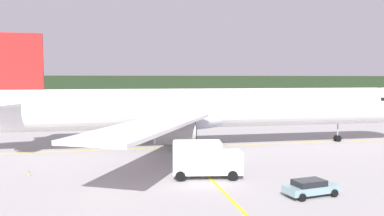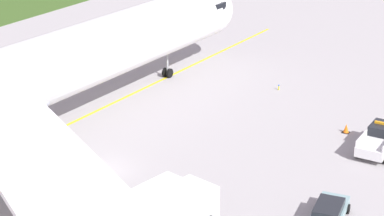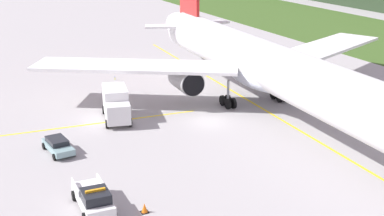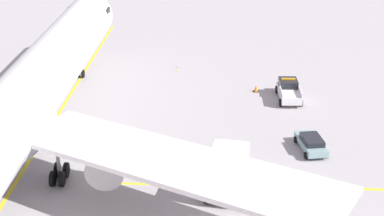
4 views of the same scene
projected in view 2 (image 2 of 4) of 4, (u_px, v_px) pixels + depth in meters
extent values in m
plane|color=#9D999A|center=(97.00, 172.00, 46.43)|extent=(320.00, 320.00, 0.00)
cube|color=yellow|center=(18.00, 148.00, 50.05)|extent=(81.83, 3.65, 0.01)
cylinder|color=white|center=(11.00, 83.00, 48.16)|extent=(51.35, 7.25, 5.16)
ellipsoid|color=white|center=(207.00, 10.00, 68.98)|extent=(5.88, 5.39, 5.16)
cube|color=black|center=(201.00, 4.00, 67.68)|extent=(2.00, 4.97, 0.70)
cube|color=white|center=(59.00, 184.00, 35.27)|extent=(16.65, 23.05, 0.35)
cylinder|color=#B0B0B0|center=(35.00, 163.00, 40.67)|extent=(4.53, 2.93, 2.75)
cylinder|color=black|center=(61.00, 150.00, 42.43)|extent=(0.22, 2.54, 2.53)
cylinder|color=gray|center=(167.00, 60.00, 64.62)|extent=(0.20, 0.20, 2.58)
cylinder|color=black|center=(165.00, 72.00, 65.22)|extent=(0.91, 0.26, 0.90)
cylinder|color=black|center=(170.00, 73.00, 64.96)|extent=(0.91, 0.26, 0.90)
cylinder|color=gray|center=(11.00, 153.00, 44.88)|extent=(0.28, 0.28, 2.58)
cylinder|color=black|center=(17.00, 165.00, 46.08)|extent=(1.21, 0.35, 1.20)
cylinder|color=black|center=(25.00, 168.00, 45.73)|extent=(1.21, 0.35, 1.20)
cylinder|color=black|center=(2.00, 173.00, 44.98)|extent=(1.21, 0.35, 1.20)
cylinder|color=black|center=(9.00, 176.00, 44.63)|extent=(1.21, 0.35, 1.20)
cube|color=silver|center=(379.00, 142.00, 49.34)|extent=(5.23, 2.07, 0.70)
cube|color=black|center=(384.00, 129.00, 49.83)|extent=(2.10, 1.87, 0.70)
cube|color=silver|center=(362.00, 138.00, 48.60)|extent=(2.50, 0.13, 0.45)
cube|color=orange|center=(384.00, 124.00, 49.68)|extent=(0.22, 1.41, 0.16)
cylinder|color=black|center=(372.00, 135.00, 51.37)|extent=(0.76, 0.25, 0.76)
cylinder|color=black|center=(357.00, 152.00, 48.56)|extent=(0.76, 0.25, 0.76)
cube|color=silver|center=(194.00, 201.00, 39.81)|extent=(2.34, 2.73, 2.00)
cube|color=white|center=(156.00, 214.00, 37.47)|extent=(4.76, 3.22, 2.92)
cylinder|color=black|center=(179.00, 209.00, 40.92)|extent=(0.93, 0.43, 0.90)
cube|color=#779A9D|center=(329.00, 214.00, 40.15)|extent=(4.45, 2.28, 0.55)
cube|color=black|center=(329.00, 208.00, 39.79)|extent=(2.57, 1.82, 0.45)
cylinder|color=black|center=(319.00, 203.00, 41.85)|extent=(0.62, 0.26, 0.60)
cylinder|color=black|center=(348.00, 209.00, 41.21)|extent=(0.62, 0.26, 0.60)
cube|color=black|center=(346.00, 132.00, 52.78)|extent=(0.57, 0.57, 0.03)
cone|color=orange|center=(346.00, 128.00, 52.65)|extent=(0.44, 0.44, 0.68)
cylinder|color=yellow|center=(279.00, 88.00, 61.84)|extent=(0.10, 0.10, 0.38)
sphere|color=blue|center=(279.00, 85.00, 61.75)|extent=(0.12, 0.12, 0.12)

